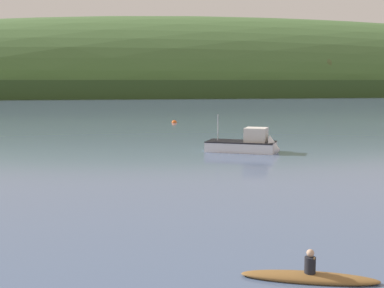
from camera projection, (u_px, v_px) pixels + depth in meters
name	position (u px, v px, depth m)	size (l,w,h in m)	color
far_shoreline_hill	(212.00, 93.00, 220.16)	(613.61, 156.37, 64.01)	#314A21
fishing_boat_moored	(249.00, 146.00, 41.18)	(6.19, 5.12, 3.78)	white
canoe_with_paddler	(310.00, 277.00, 14.74)	(3.87, 2.36, 1.02)	brown
mooring_buoy_foreground	(174.00, 123.00, 69.41)	(0.71, 0.71, 0.79)	#EA5B19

